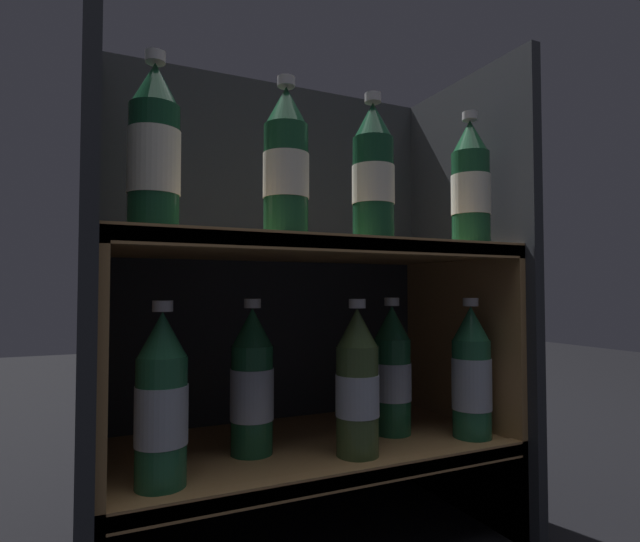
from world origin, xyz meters
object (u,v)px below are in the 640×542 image
object	(u,v)px
bottle_upper_front_2	(373,176)
bottle_lower_front_1	(357,385)
bottle_lower_back_0	(252,384)
bottle_upper_front_1	(286,166)
bottle_lower_back_1	(392,372)
bottle_lower_front_0	(162,403)
bottle_lower_front_2	(471,375)
bottle_upper_front_3	(471,187)
bottle_upper_front_0	(154,152)

from	to	relation	value
bottle_upper_front_2	bottle_lower_front_1	bearing A→B (deg)	-180.00
bottle_lower_back_0	bottle_upper_front_1	bearing A→B (deg)	-70.69
bottle_lower_front_1	bottle_lower_back_1	bearing A→B (deg)	33.95
bottle_lower_front_0	bottle_lower_back_1	size ratio (longest dim) A/B	1.00
bottle_upper_front_1	bottle_lower_front_2	bearing A→B (deg)	-0.00
bottle_upper_front_2	bottle_upper_front_1	bearing A→B (deg)	180.00
bottle_upper_front_2	bottle_upper_front_3	xyz separation A→B (m)	(0.20, 0.00, -0.00)
bottle_upper_front_1	bottle_lower_back_1	world-z (taller)	bottle_upper_front_1
bottle_lower_front_1	bottle_lower_back_0	bearing A→B (deg)	152.35
bottle_upper_front_2	bottle_lower_front_1	world-z (taller)	bottle_upper_front_2
bottle_upper_front_2	bottle_lower_back_0	distance (m)	0.37
bottle_upper_front_2	bottle_lower_back_1	bearing A→B (deg)	42.46
bottle_lower_front_1	bottle_lower_back_0	size ratio (longest dim) A/B	1.00
bottle_upper_front_1	bottle_upper_front_2	bearing A→B (deg)	0.00
bottle_upper_front_3	bottle_lower_front_0	xyz separation A→B (m)	(-0.51, 0.00, -0.32)
bottle_upper_front_3	bottle_lower_back_0	size ratio (longest dim) A/B	1.00
bottle_upper_front_0	bottle_lower_front_1	size ratio (longest dim) A/B	1.00
bottle_lower_back_0	bottle_upper_front_0	bearing A→B (deg)	-154.33
bottle_lower_back_0	bottle_lower_front_0	bearing A→B (deg)	-152.35
bottle_upper_front_0	bottle_upper_front_3	distance (m)	0.52
bottle_upper_front_1	bottle_lower_back_0	size ratio (longest dim) A/B	1.00
bottle_upper_front_1	bottle_lower_front_0	size ratio (longest dim) A/B	1.00
bottle_upper_front_2	bottle_lower_front_0	bearing A→B (deg)	180.00
bottle_lower_front_0	bottle_lower_back_1	xyz separation A→B (m)	(0.40, 0.07, 0.00)
bottle_upper_front_2	bottle_lower_front_1	distance (m)	0.32
bottle_lower_back_0	bottle_lower_front_2	bearing A→B (deg)	-11.58
bottle_upper_front_0	bottle_lower_front_0	size ratio (longest dim) A/B	1.00
bottle_lower_back_1	bottle_upper_front_3	bearing A→B (deg)	-33.28
bottle_upper_front_1	bottle_lower_front_0	bearing A→B (deg)	180.00
bottle_lower_back_1	bottle_lower_front_0	bearing A→B (deg)	-169.32
bottle_upper_front_0	bottle_lower_front_0	bearing A→B (deg)	0.00
bottle_upper_front_2	bottle_upper_front_3	bearing A→B (deg)	0.00
bottle_upper_front_3	bottle_lower_front_1	size ratio (longest dim) A/B	1.00
bottle_lower_front_0	bottle_lower_back_0	size ratio (longest dim) A/B	1.00
bottle_upper_front_0	bottle_lower_front_2	bearing A→B (deg)	0.00
bottle_upper_front_1	bottle_lower_front_2	xyz separation A→B (m)	(0.34, -0.00, -0.32)
bottle_upper_front_1	bottle_lower_front_2	distance (m)	0.47
bottle_upper_front_2	bottle_upper_front_3	distance (m)	0.20
bottle_lower_front_1	bottle_upper_front_1	bearing A→B (deg)	180.00
bottle_lower_front_1	bottle_upper_front_2	bearing A→B (deg)	0.00
bottle_upper_front_3	bottle_lower_back_1	xyz separation A→B (m)	(-0.11, 0.07, -0.32)
bottle_upper_front_1	bottle_upper_front_3	size ratio (longest dim) A/B	1.00
bottle_upper_front_0	bottle_upper_front_3	xyz separation A→B (m)	(0.52, 0.00, 0.00)
bottle_lower_front_1	bottle_lower_front_2	bearing A→B (deg)	0.00
bottle_upper_front_0	bottle_lower_back_0	bearing A→B (deg)	25.67
bottle_upper_front_1	bottle_lower_front_1	bearing A→B (deg)	-0.00
bottle_upper_front_2	bottle_lower_front_2	distance (m)	0.38
bottle_upper_front_1	bottle_lower_front_0	world-z (taller)	bottle_upper_front_1
bottle_upper_front_0	bottle_lower_back_1	world-z (taller)	bottle_upper_front_0
bottle_upper_front_0	bottle_lower_front_1	world-z (taller)	bottle_upper_front_0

